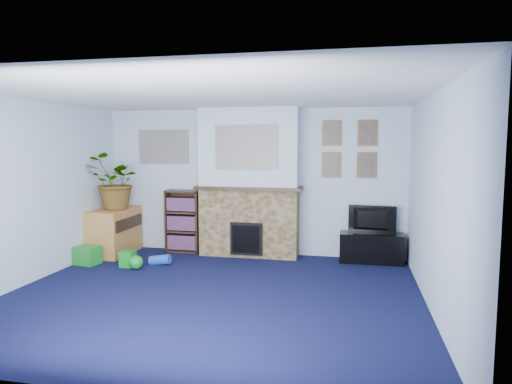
% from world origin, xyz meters
% --- Properties ---
extents(floor, '(5.00, 4.50, 0.01)m').
position_xyz_m(floor, '(0.00, 0.00, 0.00)').
color(floor, '#0E1136').
rests_on(floor, ground).
extents(ceiling, '(5.00, 4.50, 0.01)m').
position_xyz_m(ceiling, '(0.00, 0.00, 2.40)').
color(ceiling, white).
rests_on(ceiling, wall_back).
extents(wall_back, '(5.00, 0.04, 2.40)m').
position_xyz_m(wall_back, '(0.00, 2.25, 1.20)').
color(wall_back, silver).
rests_on(wall_back, ground).
extents(wall_front, '(5.00, 0.04, 2.40)m').
position_xyz_m(wall_front, '(0.00, -2.25, 1.20)').
color(wall_front, silver).
rests_on(wall_front, ground).
extents(wall_left, '(0.04, 4.50, 2.40)m').
position_xyz_m(wall_left, '(-2.50, 0.00, 1.20)').
color(wall_left, silver).
rests_on(wall_left, ground).
extents(wall_right, '(0.04, 4.50, 2.40)m').
position_xyz_m(wall_right, '(2.50, 0.00, 1.20)').
color(wall_right, silver).
rests_on(wall_right, ground).
extents(chimney_breast, '(1.72, 0.50, 2.40)m').
position_xyz_m(chimney_breast, '(0.00, 2.05, 1.18)').
color(chimney_breast, brown).
rests_on(chimney_breast, ground).
extents(collage_main, '(1.00, 0.03, 0.68)m').
position_xyz_m(collage_main, '(0.00, 1.84, 1.78)').
color(collage_main, gray).
rests_on(collage_main, chimney_breast).
extents(collage_left, '(0.90, 0.03, 0.58)m').
position_xyz_m(collage_left, '(-1.55, 2.23, 1.78)').
color(collage_left, gray).
rests_on(collage_left, wall_back).
extents(portrait_tl, '(0.30, 0.03, 0.40)m').
position_xyz_m(portrait_tl, '(1.30, 2.23, 2.00)').
color(portrait_tl, brown).
rests_on(portrait_tl, wall_back).
extents(portrait_tr, '(0.30, 0.03, 0.40)m').
position_xyz_m(portrait_tr, '(1.85, 2.23, 2.00)').
color(portrait_tr, brown).
rests_on(portrait_tr, wall_back).
extents(portrait_bl, '(0.30, 0.03, 0.40)m').
position_xyz_m(portrait_bl, '(1.30, 2.23, 1.50)').
color(portrait_bl, brown).
rests_on(portrait_bl, wall_back).
extents(portrait_br, '(0.30, 0.03, 0.40)m').
position_xyz_m(portrait_br, '(1.85, 2.23, 1.50)').
color(portrait_br, brown).
rests_on(portrait_br, wall_back).
extents(tv_stand, '(0.96, 0.40, 0.45)m').
position_xyz_m(tv_stand, '(1.95, 2.03, 0.22)').
color(tv_stand, black).
rests_on(tv_stand, ground).
extents(television, '(0.74, 0.17, 0.42)m').
position_xyz_m(television, '(1.95, 2.05, 0.66)').
color(television, black).
rests_on(television, tv_stand).
extents(bookshelf, '(0.58, 0.28, 1.05)m').
position_xyz_m(bookshelf, '(-1.16, 2.11, 0.50)').
color(bookshelf, '#331F12').
rests_on(bookshelf, ground).
extents(sideboard, '(0.54, 0.97, 0.76)m').
position_xyz_m(sideboard, '(-2.24, 1.71, 0.35)').
color(sideboard, '#BE803D').
rests_on(sideboard, ground).
extents(potted_plant, '(1.03, 1.07, 0.93)m').
position_xyz_m(potted_plant, '(-2.19, 1.66, 1.22)').
color(potted_plant, '#26661E').
rests_on(potted_plant, sideboard).
extents(mantel_clock, '(0.09, 0.06, 0.13)m').
position_xyz_m(mantel_clock, '(-0.01, 2.00, 1.22)').
color(mantel_clock, gold).
rests_on(mantel_clock, chimney_breast).
extents(mantel_candle, '(0.05, 0.05, 0.15)m').
position_xyz_m(mantel_candle, '(0.34, 2.00, 1.23)').
color(mantel_candle, '#B2BFC6').
rests_on(mantel_candle, chimney_breast).
extents(mantel_teddy, '(0.13, 0.13, 0.13)m').
position_xyz_m(mantel_teddy, '(-0.62, 2.00, 1.22)').
color(mantel_teddy, gray).
rests_on(mantel_teddy, chimney_breast).
extents(mantel_can, '(0.05, 0.05, 0.11)m').
position_xyz_m(mantel_can, '(0.74, 2.00, 1.21)').
color(mantel_can, '#198C26').
rests_on(mantel_can, chimney_breast).
extents(green_crate, '(0.38, 0.33, 0.27)m').
position_xyz_m(green_crate, '(-2.30, 1.00, 0.14)').
color(green_crate, '#198C26').
rests_on(green_crate, ground).
extents(toy_ball, '(0.21, 0.21, 0.21)m').
position_xyz_m(toy_ball, '(-1.44, 0.89, 0.09)').
color(toy_ball, '#198C26').
rests_on(toy_ball, ground).
extents(toy_block, '(0.20, 0.20, 0.24)m').
position_xyz_m(toy_block, '(-1.63, 1.00, 0.11)').
color(toy_block, '#198C26').
rests_on(toy_block, ground).
extents(toy_tube, '(0.34, 0.15, 0.19)m').
position_xyz_m(toy_tube, '(-1.20, 1.20, 0.07)').
color(toy_tube, blue).
rests_on(toy_tube, ground).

